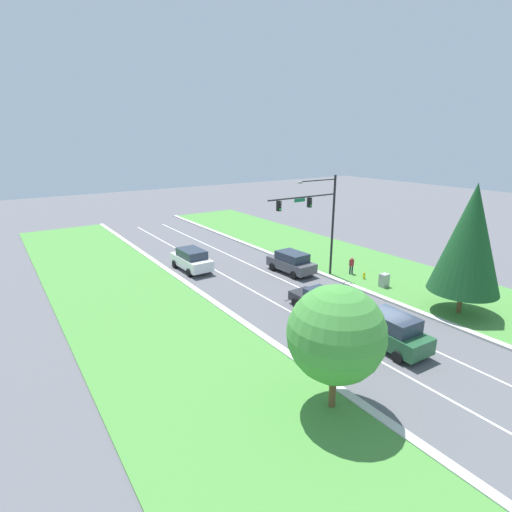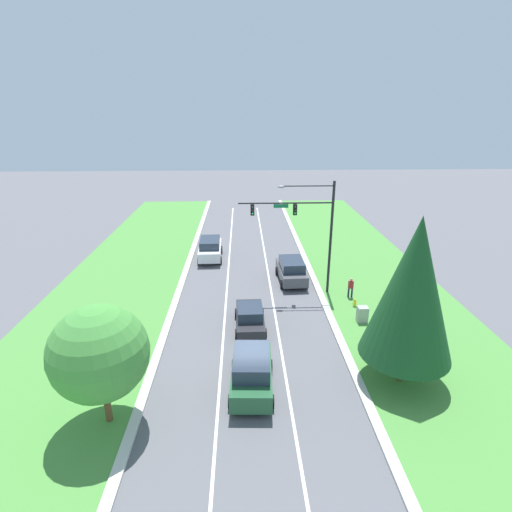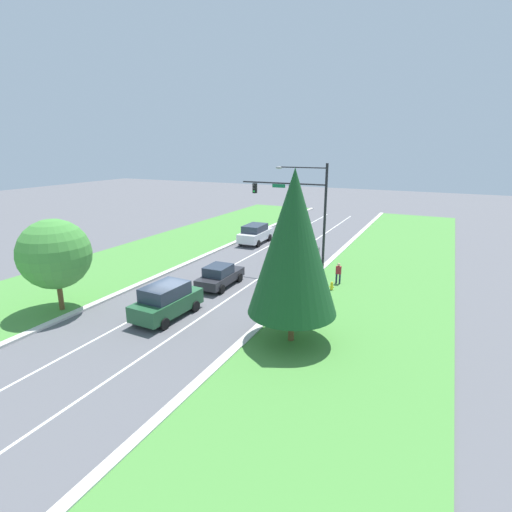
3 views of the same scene
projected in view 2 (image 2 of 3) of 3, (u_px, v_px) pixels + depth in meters
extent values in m
plane|color=#5B5B60|center=(253.00, 379.00, 21.72)|extent=(160.00, 160.00, 0.00)
cube|color=beige|center=(356.00, 376.00, 21.89)|extent=(0.50, 90.00, 0.15)
cube|color=beige|center=(149.00, 381.00, 21.50)|extent=(0.50, 90.00, 0.15)
cube|color=#4C8E3D|center=(450.00, 374.00, 22.09)|extent=(10.00, 90.00, 0.08)
cube|color=#4C8E3D|center=(50.00, 384.00, 21.33)|extent=(10.00, 90.00, 0.08)
cube|color=white|center=(220.00, 380.00, 21.66)|extent=(0.14, 81.00, 0.01)
cube|color=white|center=(286.00, 379.00, 21.78)|extent=(0.14, 81.00, 0.01)
cylinder|color=black|center=(331.00, 239.00, 30.55)|extent=(0.20, 0.20, 8.95)
cylinder|color=black|center=(286.00, 203.00, 29.44)|extent=(7.05, 0.12, 0.12)
cube|color=#147042|center=(281.00, 206.00, 29.50)|extent=(1.10, 0.04, 0.28)
cylinder|color=black|center=(308.00, 186.00, 29.06)|extent=(3.88, 0.09, 0.09)
ellipsoid|color=gray|center=(281.00, 187.00, 29.01)|extent=(0.56, 0.28, 0.20)
cube|color=black|center=(295.00, 210.00, 29.64)|extent=(0.28, 0.32, 0.80)
sphere|color=#2D2D2D|center=(295.00, 207.00, 29.40)|extent=(0.16, 0.16, 0.16)
sphere|color=#2D2D2D|center=(295.00, 210.00, 29.48)|extent=(0.16, 0.16, 0.16)
sphere|color=#23D647|center=(295.00, 213.00, 29.56)|extent=(0.16, 0.16, 0.16)
cube|color=black|center=(252.00, 210.00, 29.53)|extent=(0.28, 0.32, 0.80)
sphere|color=#2D2D2D|center=(252.00, 207.00, 29.29)|extent=(0.16, 0.16, 0.16)
sphere|color=#2D2D2D|center=(252.00, 210.00, 29.37)|extent=(0.16, 0.16, 0.16)
sphere|color=#23D647|center=(252.00, 214.00, 29.45)|extent=(0.16, 0.16, 0.16)
cube|color=#28282D|center=(250.00, 319.00, 26.72)|extent=(1.89, 4.56, 0.64)
cube|color=#283342|center=(250.00, 312.00, 26.24)|extent=(1.67, 2.07, 0.68)
cylinder|color=black|center=(262.00, 313.00, 28.20)|extent=(0.25, 0.67, 0.67)
cylinder|color=black|center=(237.00, 313.00, 28.10)|extent=(0.25, 0.67, 0.67)
cylinder|color=black|center=(265.00, 333.00, 25.57)|extent=(0.25, 0.67, 0.67)
cylinder|color=black|center=(237.00, 334.00, 25.47)|extent=(0.25, 0.67, 0.67)
cube|color=white|center=(210.00, 250.00, 39.15)|extent=(2.20, 5.03, 0.94)
cube|color=#283342|center=(210.00, 243.00, 38.74)|extent=(1.95, 3.03, 0.73)
cylinder|color=black|center=(221.00, 249.00, 40.81)|extent=(0.26, 0.76, 0.75)
cylinder|color=black|center=(201.00, 250.00, 40.70)|extent=(0.26, 0.76, 0.75)
cylinder|color=black|center=(220.00, 260.00, 37.92)|extent=(0.26, 0.76, 0.75)
cylinder|color=black|center=(199.00, 261.00, 37.81)|extent=(0.26, 0.76, 0.75)
cube|color=#4C4C51|center=(291.00, 272.00, 34.00)|extent=(2.28, 4.88, 0.86)
cube|color=#283342|center=(292.00, 264.00, 33.61)|extent=(1.98, 2.96, 0.75)
cylinder|color=black|center=(299.00, 270.00, 35.62)|extent=(0.28, 0.73, 0.72)
cylinder|color=black|center=(277.00, 271.00, 35.45)|extent=(0.28, 0.73, 0.72)
cylinder|color=black|center=(306.00, 283.00, 32.84)|extent=(0.28, 0.73, 0.72)
cylinder|color=black|center=(282.00, 284.00, 32.68)|extent=(0.28, 0.73, 0.72)
cube|color=#235633|center=(252.00, 375.00, 20.77)|extent=(2.26, 4.82, 0.96)
cube|color=#283342|center=(252.00, 362.00, 20.35)|extent=(1.97, 2.92, 0.81)
cylinder|color=black|center=(270.00, 366.00, 22.31)|extent=(0.27, 0.71, 0.70)
cylinder|color=black|center=(234.00, 366.00, 22.32)|extent=(0.27, 0.71, 0.70)
cylinder|color=black|center=(272.00, 402.00, 19.55)|extent=(0.27, 0.71, 0.70)
cylinder|color=black|center=(231.00, 402.00, 19.57)|extent=(0.27, 0.71, 0.70)
cube|color=#9E9E99|center=(362.00, 315.00, 27.37)|extent=(0.70, 0.60, 1.18)
cylinder|color=#232842|center=(348.00, 293.00, 30.99)|extent=(0.14, 0.14, 0.84)
cylinder|color=#232842|center=(352.00, 293.00, 30.99)|extent=(0.14, 0.14, 0.84)
cube|color=maroon|center=(351.00, 285.00, 30.74)|extent=(0.39, 0.24, 0.60)
sphere|color=tan|center=(351.00, 279.00, 30.59)|extent=(0.22, 0.22, 0.22)
cylinder|color=gold|center=(355.00, 304.00, 29.56)|extent=(0.20, 0.20, 0.55)
sphere|color=gold|center=(355.00, 300.00, 29.44)|extent=(0.18, 0.18, 0.18)
cylinder|color=gold|center=(353.00, 304.00, 29.55)|extent=(0.10, 0.09, 0.09)
cylinder|color=gold|center=(356.00, 304.00, 29.55)|extent=(0.10, 0.09, 0.09)
cylinder|color=brown|center=(401.00, 367.00, 21.32)|extent=(0.32, 0.32, 1.73)
cone|color=#194C23|center=(413.00, 289.00, 19.73)|extent=(4.68, 4.68, 7.48)
cylinder|color=brown|center=(107.00, 403.00, 18.46)|extent=(0.32, 0.32, 2.11)
sphere|color=#47933D|center=(99.00, 353.00, 17.53)|extent=(4.38, 4.38, 4.38)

